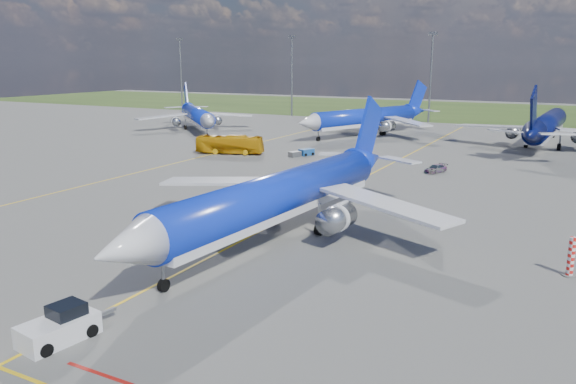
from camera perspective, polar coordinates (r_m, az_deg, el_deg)
The scene contains 15 objects.
ground at distance 47.12m, azimuth -7.22°, elevation -6.20°, with size 400.00×400.00×0.00m, color #4F4F4D.
grass_strip at distance 188.69m, azimuth 20.00°, elevation 7.65°, with size 400.00×80.00×0.01m, color #2D4719.
taxiway_lines at distance 70.63m, azimuth 5.82°, elevation 0.39°, with size 60.25×160.00×0.02m.
floodlight_masts at distance 147.15m, azimuth 22.04°, elevation 11.06°, with size 202.20×0.50×22.70m.
warning_post at distance 46.45m, azimuth 26.82°, elevation -5.90°, with size 0.50×0.50×3.00m, color red.
bg_jet_nw at distance 131.35m, azimuth -9.18°, elevation 6.20°, with size 29.16×38.27×10.02m, color #0E2BC5, non-canonical shape.
bg_jet_nnw at distance 122.17m, azimuth 7.82°, elevation 5.73°, with size 31.88×41.84×10.96m, color #0E2BC5, non-canonical shape.
bg_jet_n at distance 115.03m, azimuth 24.58°, elevation 4.20°, with size 33.87×44.45×11.64m, color #070D3D, non-canonical shape.
main_airliner at distance 50.80m, azimuth -0.91°, elevation -4.65°, with size 33.03×43.35×11.35m, color #0E2BC5, non-canonical shape.
pushback_tug at distance 35.27m, azimuth -22.12°, elevation -12.55°, with size 2.84×6.06×2.02m.
apron_bus at distance 96.98m, azimuth -5.94°, elevation 4.83°, with size 2.70×11.53×3.21m, color orange.
service_car_a at distance 69.34m, azimuth -2.70°, elevation 0.77°, with size 1.59×3.96×1.35m, color #999999.
service_car_b at distance 76.29m, azimuth 4.41°, elevation 1.86°, with size 2.11×4.58×1.27m, color #999999.
service_car_c at distance 82.85m, azimuth 14.77°, elevation 2.31°, with size 1.61×3.95×1.15m, color #999999.
baggage_tug_c at distance 94.52m, azimuth 1.48°, elevation 4.00°, with size 3.06×4.94×1.08m.
Camera 1 is at (25.74, -36.28, 15.54)m, focal length 35.00 mm.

